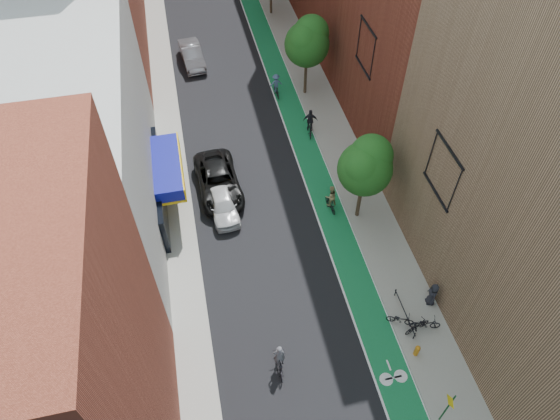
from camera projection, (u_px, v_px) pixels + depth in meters
ground at (314, 376)px, 26.03m from camera, size 160.00×160.00×0.00m
bike_lane at (281, 83)px, 43.32m from camera, size 2.00×68.00×0.01m
sidewalk_left at (165, 97)px, 41.85m from camera, size 2.00×68.00×0.15m
sidewalk_right at (309, 78)px, 43.62m from camera, size 3.00×68.00×0.15m
building_left_near_red at (36, 375)px, 17.81m from camera, size 8.00×10.00×16.00m
building_left_white at (74, 145)px, 28.96m from camera, size 8.00×20.00×12.00m
tree_near at (366, 165)px, 29.77m from camera, size 3.40×3.36×6.42m
tree_mid at (308, 41)px, 38.60m from camera, size 3.55×3.53×6.74m
sign_pole at (448, 407)px, 23.16m from camera, size 0.13×0.71×3.00m
parked_car_white at (223, 204)px, 33.01m from camera, size 1.99×4.35×1.45m
parked_car_black at (218, 181)px, 34.23m from camera, size 3.08×6.16×1.67m
parked_car_silver at (192, 55)px, 44.71m from camera, size 2.17×5.09×1.63m
cyclist_lead at (279, 361)px, 25.84m from camera, size 0.83×1.94×2.09m
cyclist_lane_near at (331, 199)px, 33.08m from camera, size 0.87×1.58×1.98m
cyclist_lane_mid at (310, 124)px, 38.15m from camera, size 1.16×1.64×2.21m
cyclist_lane_far at (276, 86)px, 41.46m from camera, size 1.09×1.55×1.97m
parked_bike_near at (425, 324)px, 27.36m from camera, size 1.80×0.97×0.90m
parked_bike_mid at (418, 326)px, 27.22m from camera, size 1.66×0.85×0.96m
parked_bike_far at (400, 319)px, 27.58m from camera, size 1.64×1.15×0.82m
pedestrian at (433, 294)px, 28.13m from camera, size 0.69×0.92×1.70m
fire_hydrant at (417, 350)px, 26.34m from camera, size 0.28×0.28×0.82m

